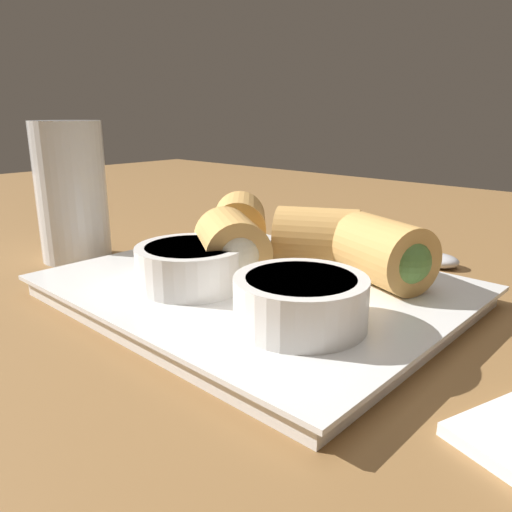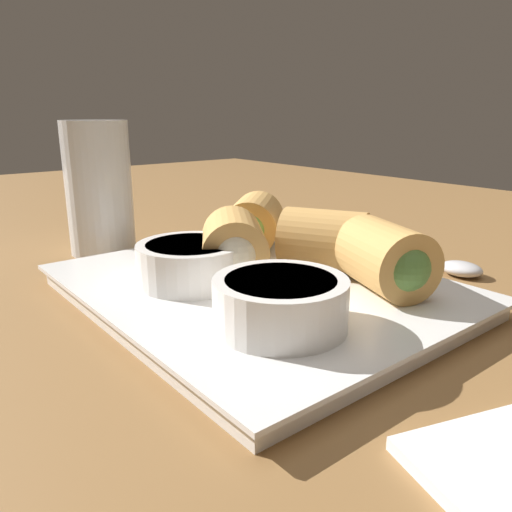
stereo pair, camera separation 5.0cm
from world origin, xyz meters
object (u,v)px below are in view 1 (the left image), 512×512
spoon (416,257)px  drinking_glass (72,192)px  dipping_bowl_near (191,264)px  dipping_bowl_far (300,299)px  serving_plate (256,290)px

spoon → drinking_glass: size_ratio=1.41×
drinking_glass → spoon: bearing=-140.0°
dipping_bowl_near → spoon: (-7.03, -20.59, -2.53)cm
dipping_bowl_far → drinking_glass: drinking_glass is taller
serving_plate → drinking_glass: 20.74cm
dipping_bowl_far → spoon: dipping_bowl_far is taller
dipping_bowl_near → dipping_bowl_far: 9.79cm
spoon → dipping_bowl_near: bearing=71.2°
serving_plate → dipping_bowl_far: size_ratio=3.62×
dipping_bowl_near → serving_plate: bearing=-125.5°
spoon → drinking_glass: drinking_glass is taller
dipping_bowl_far → drinking_glass: 27.00cm
serving_plate → drinking_glass: (19.71, 3.37, 5.51)cm
serving_plate → dipping_bowl_far: dipping_bowl_far is taller
dipping_bowl_far → spoon: (2.76, -20.77, -2.53)cm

